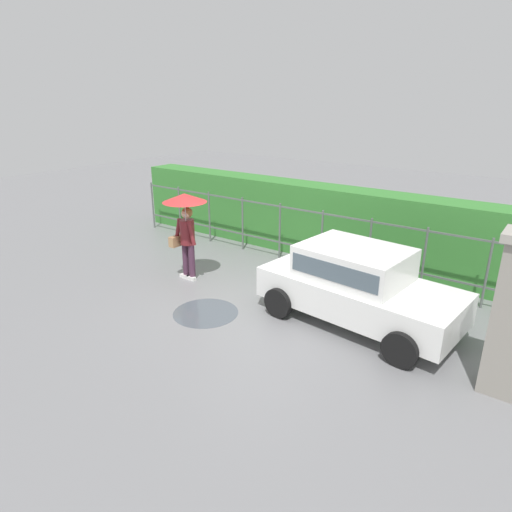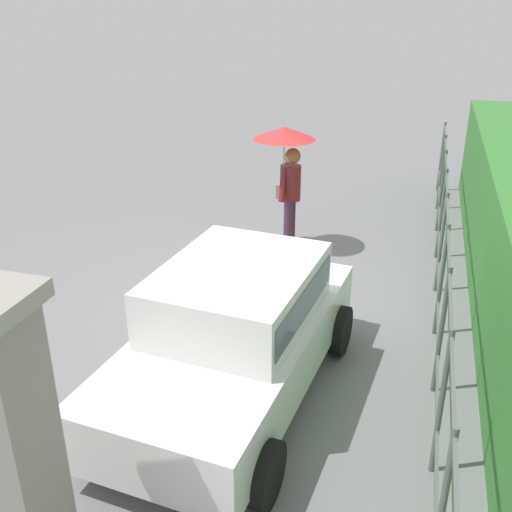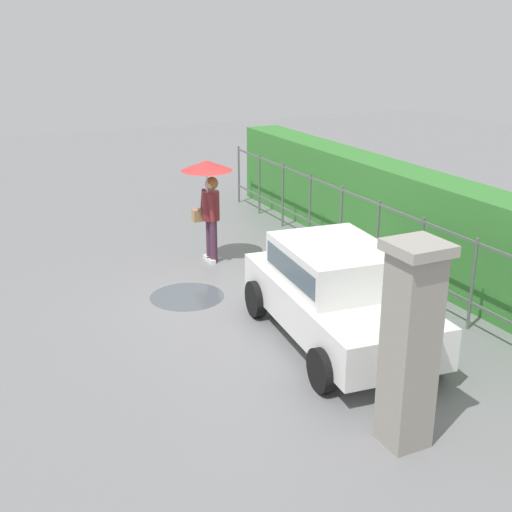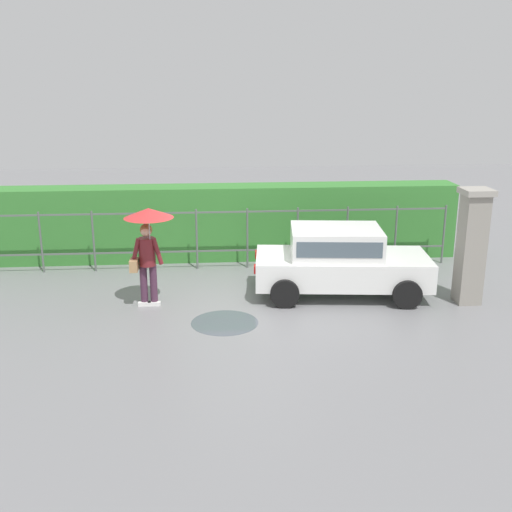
{
  "view_description": "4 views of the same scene",
  "coord_description": "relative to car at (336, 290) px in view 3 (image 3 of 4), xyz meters",
  "views": [
    {
      "loc": [
        4.98,
        -6.6,
        4.06
      ],
      "look_at": [
        -0.21,
        0.44,
        0.89
      ],
      "focal_mm": 30.65,
      "sensor_mm": 36.0,
      "label": 1
    },
    {
      "loc": [
        7.12,
        2.24,
        4.02
      ],
      "look_at": [
        0.29,
        0.29,
        0.84
      ],
      "focal_mm": 41.74,
      "sensor_mm": 36.0,
      "label": 2
    },
    {
      "loc": [
        9.77,
        -4.51,
        4.57
      ],
      "look_at": [
        0.14,
        0.16,
        0.79
      ],
      "focal_mm": 46.7,
      "sensor_mm": 36.0,
      "label": 3
    },
    {
      "loc": [
        -0.75,
        -11.95,
        4.61
      ],
      "look_at": [
        0.23,
        0.44,
        0.94
      ],
      "focal_mm": 43.19,
      "sensor_mm": 36.0,
      "label": 4
    }
  ],
  "objects": [
    {
      "name": "hedge_row",
      "position": [
        -2.48,
        3.0,
        0.15
      ],
      "size": [
        12.16,
        0.9,
        1.9
      ],
      "primitive_type": "cube",
      "color": "#387F33",
      "rests_on": "ground"
    },
    {
      "name": "pedestrian",
      "position": [
        -4.03,
        -0.41,
        0.73
      ],
      "size": [
        0.99,
        0.99,
        2.07
      ],
      "rotation": [
        0.0,
        0.0,
        -1.58
      ],
      "color": "#47283D",
      "rests_on": "ground"
    },
    {
      "name": "car",
      "position": [
        0.0,
        0.0,
        0.0
      ],
      "size": [
        3.87,
        2.16,
        1.48
      ],
      "rotation": [
        0.0,
        0.0,
        -0.1
      ],
      "color": "white",
      "rests_on": "ground"
    },
    {
      "name": "puddle_near",
      "position": [
        -2.53,
        -1.45,
        -0.8
      ],
      "size": [
        1.31,
        1.31,
        0.0
      ],
      "primitive_type": "cylinder",
      "color": "#4C545B",
      "rests_on": "ground"
    },
    {
      "name": "ground_plane",
      "position": [
        -2.04,
        -0.56,
        -0.8
      ],
      "size": [
        40.0,
        40.0,
        0.0
      ],
      "primitive_type": "plane",
      "color": "slate"
    },
    {
      "name": "gate_pillar",
      "position": [
        2.59,
        -0.71,
        0.44
      ],
      "size": [
        0.6,
        0.6,
        2.42
      ],
      "color": "gray",
      "rests_on": "ground"
    },
    {
      "name": "fence_section",
      "position": [
        -2.48,
        2.07,
        0.02
      ],
      "size": [
        11.21,
        0.05,
        1.5
      ],
      "color": "#59605B",
      "rests_on": "ground"
    }
  ]
}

